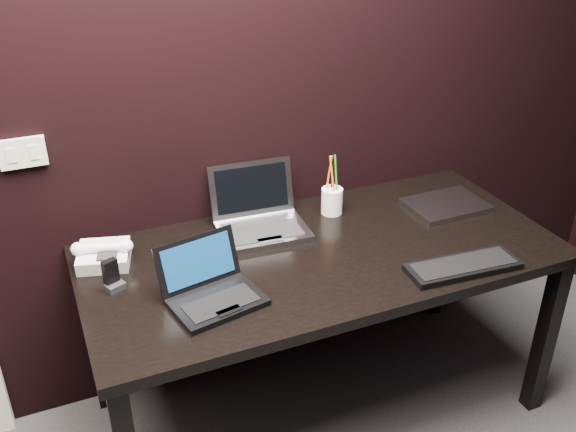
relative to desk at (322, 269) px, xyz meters
name	(u,v)px	position (x,y,z in m)	size (l,w,h in m)	color
wall_back	(200,77)	(-0.30, 0.40, 0.64)	(4.00, 4.00, 0.00)	black
wall_switch	(22,153)	(-0.92, 0.39, 0.46)	(0.15, 0.02, 0.10)	silver
desk	(322,269)	(0.00, 0.00, 0.00)	(1.70, 0.80, 0.74)	black
netbook	(212,290)	(-0.45, -0.13, 0.11)	(0.32, 0.30, 0.18)	black
silver_laptop	(260,219)	(-0.15, 0.23, 0.12)	(0.35, 0.32, 0.23)	#9A9A9F
ext_keyboard	(463,266)	(0.39, -0.30, 0.09)	(0.40, 0.16, 0.03)	black
closed_laptop	(446,205)	(0.60, 0.10, 0.09)	(0.31, 0.22, 0.02)	#98979D
desk_phone	(104,255)	(-0.73, 0.21, 0.12)	(0.21, 0.20, 0.10)	silver
mobile_phone	(112,278)	(-0.73, 0.06, 0.12)	(0.07, 0.07, 0.10)	black
pen_cup	(332,200)	(0.16, 0.24, 0.14)	(0.09, 0.09, 0.25)	white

